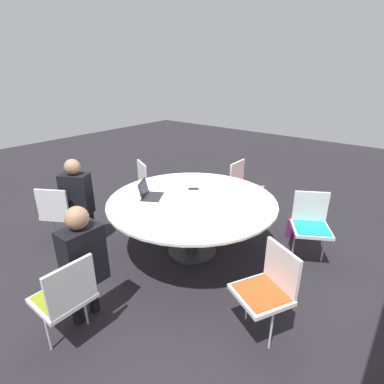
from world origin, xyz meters
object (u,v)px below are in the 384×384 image
Objects in this scene: chair_5 at (150,181)px; handbag at (296,225)px; chair_3 at (311,222)px; laptop at (149,193)px; chair_0 at (60,210)px; chair_1 at (66,294)px; person_0 at (77,196)px; cell_phone at (194,189)px; chair_4 at (243,183)px; person_1 at (82,258)px; chair_2 at (268,286)px.

chair_5 reaches higher than handbag.
chair_3 is 2.05m from laptop.
chair_0 is 1.00× the size of chair_1.
handbag is at bearing -15.31° from chair_1.
chair_3 is at bearing -88.10° from laptop.
person_0 is (-1.00, -1.39, 0.19)m from chair_1.
cell_phone is (-0.57, 0.27, -0.05)m from laptop.
chair_0 is 3.25m from chair_3.
person_1 is (3.00, 0.07, 0.19)m from chair_4.
chair_1 is 0.71× the size of person_1.
chair_0 is at bearing 93.18° from laptop.
person_0 is (0.15, -2.66, 0.19)m from chair_2.
chair_2 reaches higher than handbag.
chair_5 is (-1.19, -2.70, 0.00)m from chair_2.
chair_2 is at bearing 12.57° from handbag.
chair_1 is 1.72m from chair_2.
person_0 is at bearing -46.75° from cell_phone.
laptop is (-0.33, -1.81, 0.29)m from chair_2.
chair_3 is 2.39× the size of handbag.
chair_4 is 0.71× the size of person_0.
handbag is at bearing -50.05° from chair_2.
chair_1 is 1.61m from laptop.
chair_2 is 0.71× the size of person_1.
chair_0 is 1.59m from person_1.
person_0 is at bearing -29.79° from chair_4.
laptop is 2.21m from handbag.
chair_1 is at bearing -66.50° from person_0.
chair_0 is 2.85m from chair_2.
chair_5 is 0.71× the size of person_0.
laptop is at bearing 3.18° from chair_0.
chair_0 is 3.32m from handbag.
chair_1 is 1.00× the size of chair_3.
chair_0 is at bearing -45.84° from cell_phone.
chair_0 is 5.65× the size of cell_phone.
person_1 is at bearing -32.07° from chair_5.
person_0 is 1.51m from person_1.
chair_0 reaches higher than cell_phone.
person_0 reaches higher than cell_phone.
person_1 is (2.34, -1.25, 0.19)m from chair_3.
chair_5 is (0.90, -1.27, 0.00)m from chair_4.
person_0 is 3.10m from handbag.
person_0 is at bearing 54.27° from chair_1.
chair_5 is at bearing 60.76° from person_0.
cell_phone is (-2.06, -0.27, 0.24)m from chair_1.
cell_phone is at bearing 12.57° from person_0.
cell_phone is at bearing 7.51° from chair_1.
handbag is at bearing 12.62° from chair_0.
chair_2 is (-1.16, 1.27, 0.00)m from chair_1.
laptop reaches higher than chair_0.
chair_4 is 0.71× the size of person_1.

